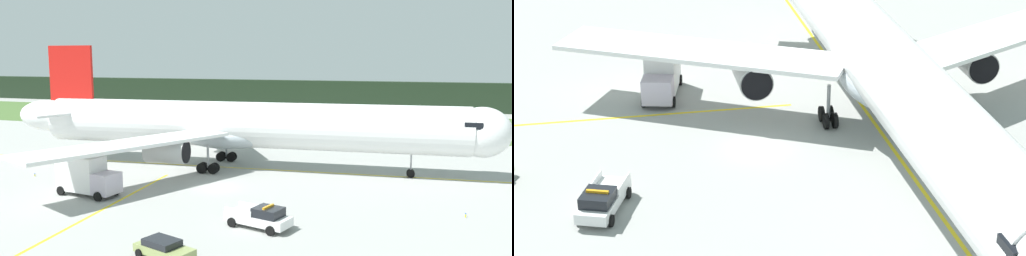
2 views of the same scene
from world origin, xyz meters
The scene contains 7 objects.
ground centered at (0.00, 0.00, 0.00)m, with size 320.00×320.00×0.00m, color #9A9C98.
taxiway_centerline_main centered at (-0.40, 9.61, 0.00)m, with size 81.13×0.30×0.01m, color yellow.
taxiway_centerline_spur centered at (-6.20, -13.09, 0.00)m, with size 33.13×0.30×0.01m, color yellow.
airliner centered at (-1.05, 9.55, 5.24)m, with size 61.03×47.67×14.93m.
ops_pickup_truck centered at (8.30, -10.45, 0.90)m, with size 5.63×3.32×1.94m.
catering_truck centered at (-10.81, -6.84, 1.97)m, with size 6.64×3.34×3.98m.
taxiway_edge_light_west centered at (-21.48, -2.23, 0.20)m, with size 0.12×0.12×0.36m.
Camera 2 is at (59.46, -5.00, 28.80)m, focal length 64.40 mm.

